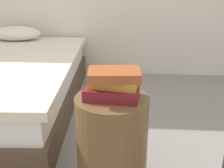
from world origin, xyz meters
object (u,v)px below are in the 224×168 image
(book_maroon, at_px, (112,93))
(book_ochre, at_px, (114,82))
(side_table, at_px, (112,141))
(book_rust, at_px, (114,74))

(book_maroon, bearing_deg, book_ochre, 63.22)
(side_table, distance_m, book_maroon, 0.30)
(book_ochre, height_order, book_rust, book_rust)
(side_table, distance_m, book_rust, 0.40)
(book_ochre, relative_size, book_rust, 0.93)
(book_ochre, bearing_deg, side_table, -131.30)
(side_table, height_order, book_ochre, book_ochre)
(book_ochre, distance_m, book_rust, 0.05)
(side_table, bearing_deg, book_rust, -14.64)
(side_table, xyz_separation_m, book_maroon, (0.00, -0.01, 0.30))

